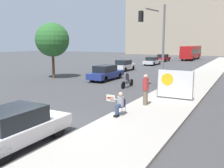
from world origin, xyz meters
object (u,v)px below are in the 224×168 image
jogger_on_sidewalk (146,89)px  car_on_road_far_lane (163,58)px  car_on_road_distant (152,61)px  parked_car_curbside (15,126)px  street_tree_near_curb (52,40)px  motorcycle_on_road (127,81)px  protest_banner (175,84)px  city_bus_on_road (191,52)px  seated_protester (119,103)px  car_on_road_midblock (124,65)px  car_on_road_nearest (106,73)px  traffic_light_pole (155,35)px

jogger_on_sidewalk → car_on_road_far_lane: jogger_on_sidewalk is taller
jogger_on_sidewalk → car_on_road_distant: size_ratio=0.38×
parked_car_curbside → car_on_road_distant: size_ratio=0.88×
street_tree_near_curb → motorcycle_on_road: bearing=-8.2°
protest_banner → city_bus_on_road: (-7.07, 42.09, 0.61)m
car_on_road_distant → protest_banner: bearing=-67.8°
seated_protester → motorcycle_on_road: 8.77m
protest_banner → car_on_road_midblock: size_ratio=0.57×
car_on_road_nearest → street_tree_near_curb: bearing=-166.5°
car_on_road_distant → car_on_road_far_lane: bearing=95.5°
car_on_road_nearest → car_on_road_distant: bearing=95.0°
car_on_road_distant → car_on_road_midblock: bearing=-92.3°
jogger_on_sidewalk → car_on_road_far_lane: 37.55m
car_on_road_distant → car_on_road_far_lane: (-0.88, 9.08, 0.02)m
seated_protester → parked_car_curbside: bearing=-118.6°
parked_car_curbside → car_on_road_midblock: 25.28m
protest_banner → car_on_road_midblock: bearing=126.0°
car_on_road_nearest → car_on_road_midblock: 8.80m
parked_car_curbside → car_on_road_far_lane: 44.31m
car_on_road_far_lane → motorcycle_on_road: 31.26m
motorcycle_on_road → seated_protester: bearing=-67.8°
protest_banner → car_on_road_far_lane: size_ratio=0.53×
jogger_on_sidewalk → car_on_road_far_lane: size_ratio=0.41×
car_on_road_distant → car_on_road_far_lane: car_on_road_far_lane is taller
motorcycle_on_road → street_tree_near_curb: 10.03m
protest_banner → car_on_road_nearest: (-8.47, 5.94, -0.38)m
seated_protester → jogger_on_sidewalk: jogger_on_sidewalk is taller
car_on_road_far_lane → seated_protester: bearing=-76.2°
car_on_road_midblock → city_bus_on_road: size_ratio=0.35×
car_on_road_distant → city_bus_on_road: city_bus_on_road is taller
car_on_road_far_lane → city_bus_on_road: bearing=64.4°
street_tree_near_curb → protest_banner: bearing=-18.0°
parked_car_curbside → car_on_road_nearest: size_ratio=0.88×
seated_protester → car_on_road_far_lane: bearing=95.9°
protest_banner → motorcycle_on_road: 5.85m
jogger_on_sidewalk → city_bus_on_road: city_bus_on_road is taller
car_on_road_midblock → motorcycle_on_road: size_ratio=1.83×
seated_protester → city_bus_on_road: size_ratio=0.10×
jogger_on_sidewalk → protest_banner: 2.57m
street_tree_near_curb → parked_car_curbside: bearing=-53.1°
protest_banner → car_on_road_midblock: (-10.53, 14.49, -0.40)m
car_on_road_midblock → car_on_road_far_lane: size_ratio=0.93×
seated_protester → jogger_on_sidewalk: 2.60m
seated_protester → car_on_road_nearest: car_on_road_nearest is taller
traffic_light_pole → car_on_road_far_lane: size_ratio=1.44×
seated_protester → car_on_road_distant: bearing=98.3°
seated_protester → parked_car_curbside: (-1.85, -4.88, -0.04)m
motorcycle_on_road → jogger_on_sidewalk: bearing=-56.2°
seated_protester → car_on_road_far_lane: 39.91m
protest_banner → motorcycle_on_road: (-4.83, 3.25, -0.60)m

